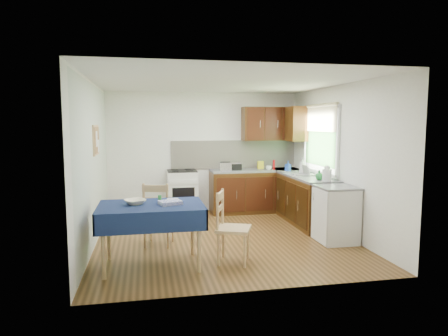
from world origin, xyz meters
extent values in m
plane|color=#442C12|center=(0.00, 0.00, 0.00)|extent=(4.20, 4.20, 0.00)
cube|color=silver|center=(0.00, 0.00, 2.50)|extent=(4.00, 4.20, 0.02)
cube|color=white|center=(0.00, 2.10, 1.25)|extent=(4.00, 0.02, 2.50)
cube|color=white|center=(0.00, -2.10, 1.25)|extent=(4.00, 0.02, 2.50)
cube|color=silver|center=(-2.00, 0.00, 1.25)|extent=(0.02, 4.20, 2.50)
cube|color=white|center=(2.00, 0.00, 1.25)|extent=(0.02, 4.20, 2.50)
cube|color=black|center=(1.05, 1.80, 0.43)|extent=(1.90, 0.60, 0.86)
cube|color=black|center=(1.70, 0.65, 0.43)|extent=(0.60, 1.70, 0.86)
cube|color=slate|center=(1.05, 1.80, 0.88)|extent=(1.90, 0.60, 0.04)
cube|color=slate|center=(1.70, 0.65, 0.88)|extent=(0.60, 1.70, 0.04)
cube|color=slate|center=(1.70, 1.80, 0.88)|extent=(0.60, 0.60, 0.04)
cube|color=beige|center=(0.65, 2.08, 1.20)|extent=(2.70, 0.02, 0.60)
cube|color=black|center=(1.40, 1.93, 1.85)|extent=(1.20, 0.35, 0.70)
cube|color=black|center=(1.82, 1.50, 1.85)|extent=(0.35, 0.50, 0.70)
cube|color=white|center=(-0.50, 1.80, 0.45)|extent=(0.60, 0.60, 0.90)
cube|color=black|center=(-0.50, 1.80, 0.91)|extent=(0.58, 0.58, 0.02)
cube|color=black|center=(-0.50, 1.50, 0.45)|extent=(0.44, 0.01, 0.32)
cube|color=#275121|center=(1.99, 0.70, 1.50)|extent=(0.01, 1.40, 0.85)
cube|color=white|center=(1.97, 0.70, 2.15)|extent=(0.04, 1.48, 0.06)
cube|color=white|center=(1.97, 0.70, 0.95)|extent=(0.04, 1.48, 0.06)
cube|color=#C1B486|center=(1.96, 0.70, 1.93)|extent=(0.02, 1.36, 0.44)
cube|color=white|center=(1.70, -0.55, 0.42)|extent=(0.55, 0.58, 0.85)
cube|color=slate|center=(1.70, -0.55, 0.87)|extent=(0.58, 0.60, 0.03)
cube|color=tan|center=(-1.98, 0.30, 1.60)|extent=(0.02, 0.62, 0.47)
cube|color=olive|center=(-1.96, 0.30, 1.60)|extent=(0.01, 0.56, 0.41)
cube|color=white|center=(-1.95, 0.22, 1.62)|extent=(0.00, 0.18, 0.24)
cube|color=white|center=(-1.95, 0.42, 1.50)|extent=(0.00, 0.15, 0.20)
cube|color=#0F1C3E|center=(-1.16, -1.08, 0.80)|extent=(1.31, 0.87, 0.03)
cube|color=#0F1C3E|center=(-1.16, -1.53, 0.69)|extent=(1.35, 0.02, 0.26)
cube|color=#0F1C3E|center=(-1.16, -0.63, 0.69)|extent=(1.35, 0.02, 0.26)
cube|color=#0F1C3E|center=(-1.82, -1.08, 0.69)|extent=(0.02, 0.91, 0.26)
cube|color=#0F1C3E|center=(-0.50, -1.08, 0.69)|extent=(0.02, 0.91, 0.26)
cylinder|color=tan|center=(-1.73, -1.44, 0.39)|extent=(0.05, 0.05, 0.79)
cylinder|color=tan|center=(-0.59, -1.44, 0.39)|extent=(0.05, 0.05, 0.79)
cylinder|color=tan|center=(-1.73, -0.72, 0.39)|extent=(0.05, 0.05, 0.79)
cylinder|color=tan|center=(-0.59, -0.72, 0.39)|extent=(0.05, 0.05, 0.79)
cube|color=tan|center=(-1.03, -0.18, 0.46)|extent=(0.54, 0.54, 0.04)
cube|color=tan|center=(-1.09, -0.36, 0.83)|extent=(0.39, 0.14, 0.31)
cylinder|color=tan|center=(-0.82, -0.06, 0.23)|extent=(0.04, 0.04, 0.46)
cylinder|color=tan|center=(-1.16, 0.04, 0.23)|extent=(0.04, 0.04, 0.46)
cylinder|color=tan|center=(-0.91, -0.40, 0.23)|extent=(0.04, 0.04, 0.46)
cylinder|color=tan|center=(-1.25, -0.30, 0.23)|extent=(0.04, 0.04, 0.46)
cube|color=tan|center=(-0.08, -1.16, 0.46)|extent=(0.56, 0.56, 0.04)
cube|color=tan|center=(-0.25, -1.09, 0.82)|extent=(0.17, 0.37, 0.31)
cylinder|color=tan|center=(0.01, -1.38, 0.23)|extent=(0.04, 0.04, 0.46)
cylinder|color=tan|center=(0.14, -1.06, 0.23)|extent=(0.04, 0.04, 0.46)
cylinder|color=tan|center=(-0.31, -1.25, 0.23)|extent=(0.04, 0.04, 0.46)
cylinder|color=tan|center=(-0.18, -0.93, 0.23)|extent=(0.04, 0.04, 0.46)
cube|color=silver|center=(0.38, 1.70, 0.98)|extent=(0.24, 0.15, 0.17)
cube|color=black|center=(0.38, 1.70, 1.08)|extent=(0.20, 0.02, 0.02)
cube|color=black|center=(0.58, 1.80, 0.96)|extent=(0.28, 0.24, 0.13)
cube|color=silver|center=(0.58, 1.80, 1.05)|extent=(0.28, 0.24, 0.03)
cylinder|color=red|center=(1.40, 1.65, 1.00)|extent=(0.05, 0.05, 0.21)
cube|color=yellow|center=(1.18, 1.90, 0.98)|extent=(0.13, 0.09, 0.16)
cube|color=gray|center=(1.69, 0.71, 0.91)|extent=(0.42, 0.32, 0.02)
cylinder|color=white|center=(1.69, 0.71, 1.00)|extent=(0.05, 0.20, 0.20)
cylinder|color=white|center=(1.76, -0.07, 1.00)|extent=(0.16, 0.16, 0.20)
sphere|color=white|center=(1.76, -0.07, 1.12)|extent=(0.10, 0.10, 0.10)
imported|color=white|center=(1.29, 1.65, 0.94)|extent=(0.14, 0.14, 0.09)
imported|color=white|center=(1.70, 0.86, 1.05)|extent=(0.17, 0.17, 0.31)
imported|color=#1F46B7|center=(1.61, 1.39, 1.00)|extent=(0.13, 0.13, 0.21)
imported|color=#248437|center=(1.68, 0.06, 0.99)|extent=(0.15, 0.15, 0.17)
imported|color=#F7EDCA|center=(-1.36, -1.02, 0.85)|extent=(0.35, 0.35, 0.07)
imported|color=white|center=(-0.94, -0.86, 0.82)|extent=(0.16, 0.22, 0.02)
cylinder|color=#258833|center=(-1.04, -0.95, 0.86)|extent=(0.05, 0.05, 0.10)
cube|color=navy|center=(-0.91, -1.11, 0.84)|extent=(0.32, 0.28, 0.05)
camera|label=1|loc=(-1.21, -6.22, 1.86)|focal=32.00mm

